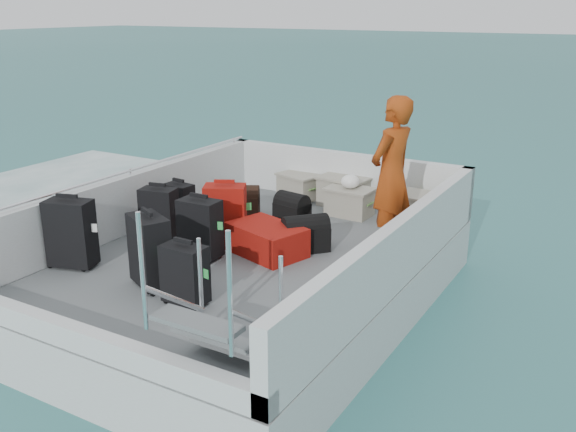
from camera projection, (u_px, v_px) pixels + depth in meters
The scene contains 22 objects.
ground at pixel (251, 305), 7.38m from camera, with size 160.00×160.00×0.00m, color #195855.
ferry_hull at pixel (251, 281), 7.28m from camera, with size 3.60×5.00×0.60m, color silver.
deck at pixel (250, 255), 7.18m from camera, with size 3.30×4.70×0.02m, color slate.
deck_fittings at pixel (260, 237), 6.64m from camera, with size 3.60×5.00×0.90m.
suitcase_0 at pixel (71, 234), 6.74m from camera, with size 0.48×0.27×0.74m, color black.
suitcase_1 at pixel (159, 214), 7.56m from camera, with size 0.42×0.24×0.63m, color black.
suitcase_2 at pixel (180, 204), 8.10m from camera, with size 0.36×0.22×0.53m, color black.
suitcase_3 at pixel (150, 252), 6.27m from camera, with size 0.48×0.28×0.72m, color black.
suitcase_4 at pixel (200, 229), 7.00m from camera, with size 0.45×0.27×0.66m, color black.
suitcase_5 at pixel (225, 213), 7.55m from camera, with size 0.48×0.29×0.66m, color maroon.
suitcase_6 at pixel (185, 275), 5.91m from camera, with size 0.41×0.24×0.58m, color black.
suitcase_8 at pixel (267, 240), 7.16m from camera, with size 0.55×0.84×0.33m, color maroon.
duffel_0 at pixel (238, 204), 8.46m from camera, with size 0.55×0.30×0.32m, color black, non-canonical shape.
duffel_1 at pixel (292, 212), 8.13m from camera, with size 0.40×0.30×0.32m, color black, non-canonical shape.
duffel_2 at pixel (306, 237), 7.26m from camera, with size 0.51×0.30×0.32m, color black, non-canonical shape.
crate_0 at pixel (299, 187), 9.23m from camera, with size 0.55×0.38×0.33m, color #A09C8C.
crate_1 at pixel (344, 193), 8.88m from camera, with size 0.63×0.44×0.38m, color #A09C8C.
crate_2 at pixel (349, 203), 8.48m from camera, with size 0.57×0.39×0.34m, color #A09C8C.
crate_3 at pixel (419, 211), 8.06m from camera, with size 0.64×0.44×0.39m, color #A09C8C.
yellow_bag at pixel (420, 210), 8.38m from camera, with size 0.28×0.26×0.22m, color yellow.
white_bag at pixel (350, 184), 8.40m from camera, with size 0.24×0.24×0.18m, color white.
passenger at pixel (391, 175), 7.10m from camera, with size 0.65×0.42×1.75m, color #D74D14.
Camera 1 is at (3.74, -5.56, 3.27)m, focal length 40.00 mm.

